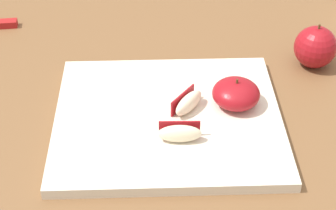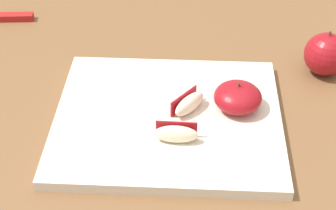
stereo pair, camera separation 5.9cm
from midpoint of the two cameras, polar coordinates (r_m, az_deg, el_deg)
dining_table at (r=1.01m, az=-2.53°, el=-3.93°), size 1.32×0.87×0.73m
cutting_board at (r=0.89m, az=-1.91°, el=-1.50°), size 0.36×0.32×0.02m
apple_half_skin_up at (r=0.90m, az=5.13°, el=1.13°), size 0.08×0.08×0.05m
apple_wedge_front at (r=0.83m, az=-0.85°, el=-2.96°), size 0.07×0.03×0.03m
apple_wedge_back at (r=0.88m, az=0.17°, el=0.21°), size 0.06×0.07×0.03m
whole_apple_red_delicious at (r=1.03m, az=13.32°, el=5.78°), size 0.08×0.08×0.09m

